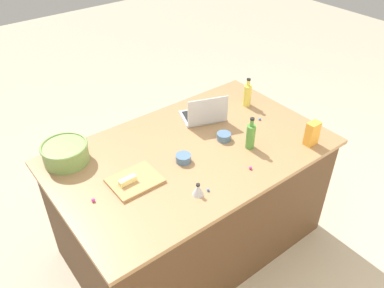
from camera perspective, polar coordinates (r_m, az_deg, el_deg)
name	(u,v)px	position (r m, az deg, el deg)	size (l,w,h in m)	color
ground_plane	(192,239)	(3.23, 0.00, -13.70)	(12.00, 12.00, 0.00)	#B7A88E
island_counter	(192,199)	(2.90, 0.00, -7.96)	(1.84, 1.14, 0.90)	#4C331E
laptop	(204,114)	(2.89, 1.79, 4.35)	(0.37, 0.32, 0.22)	#B7B7BC
mixing_bowl_large	(65,153)	(2.60, -17.94, -1.19)	(0.30, 0.30, 0.13)	#72934C
bottle_oil	(247,95)	(3.08, 8.05, 7.12)	(0.06, 0.06, 0.23)	#DBC64C
bottle_olive	(251,136)	(2.61, 8.52, 1.19)	(0.06, 0.06, 0.23)	#4C8C38
cutting_board	(135,181)	(2.38, -8.30, -5.29)	(0.30, 0.24, 0.02)	#AD7F4C
butter_stick_left	(128,180)	(2.35, -9.35, -5.25)	(0.11, 0.04, 0.04)	#F4E58C
ramekin_small	(183,158)	(2.50, -1.27, -2.08)	(0.10, 0.10, 0.05)	slate
ramekin_medium	(224,137)	(2.70, 4.65, 1.09)	(0.10, 0.10, 0.05)	slate
kitchen_timer	(198,190)	(2.26, 0.88, -6.64)	(0.07, 0.07, 0.08)	#B2B2B7
candy_bag	(312,134)	(2.73, 17.07, 1.47)	(0.09, 0.06, 0.17)	gold
candy_0	(208,190)	(2.30, 2.36, -6.71)	(0.02, 0.02, 0.02)	blue
candy_1	(260,119)	(2.95, 9.83, 3.58)	(0.02, 0.02, 0.02)	blue
candy_2	(93,200)	(2.30, -14.18, -7.92)	(0.02, 0.02, 0.02)	#CC3399
candy_3	(230,136)	(2.74, 5.54, 1.15)	(0.02, 0.02, 0.02)	red
candy_4	(250,168)	(2.47, 8.50, -3.45)	(0.02, 0.02, 0.02)	#CC3399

